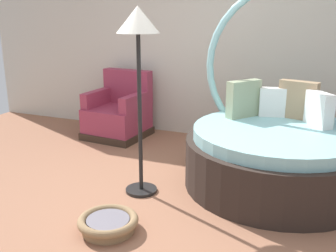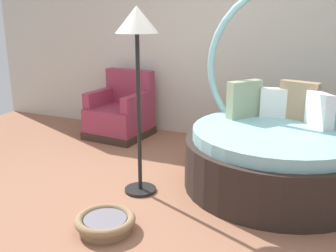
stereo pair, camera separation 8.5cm
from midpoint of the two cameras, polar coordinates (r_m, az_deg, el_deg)
ground_plane at (r=3.81m, az=-1.49°, el=-11.68°), size 8.00×8.00×0.02m
back_wall at (r=5.59m, az=8.34°, el=13.39°), size 8.00×0.12×3.02m
round_daybed at (r=4.28m, az=15.02°, el=-2.83°), size 1.88×1.88×2.10m
red_armchair at (r=5.81m, az=-7.49°, el=1.75°), size 0.86×0.86×0.94m
pet_basket at (r=3.44m, az=-9.33°, el=-13.63°), size 0.51×0.51×0.13m
floor_lamp at (r=3.72m, az=-4.98°, el=12.45°), size 0.40×0.40×1.82m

